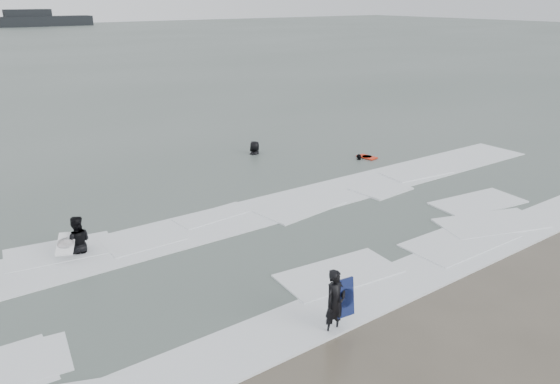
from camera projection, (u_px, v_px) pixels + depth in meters
ground at (380, 276)px, 15.74m from camera, size 320.00×320.00×0.00m
surfer_centre at (334, 332)px, 13.12m from camera, size 0.64×0.44×1.66m
surfer_wading at (79, 254)px, 17.07m from camera, size 1.04×0.91×1.81m
surfer_right_near at (359, 161)px, 26.71m from camera, size 0.93×0.58×1.48m
surfer_right_far at (255, 155)px, 27.68m from camera, size 1.08×1.01×1.86m
surf_foam at (302, 232)px, 18.56m from camera, size 30.03×9.06×0.09m
bodyboards at (273, 214)px, 18.87m from camera, size 15.86×10.89×1.25m
vessel_horizon at (29, 20)px, 140.60m from camera, size 31.45×5.62×4.27m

